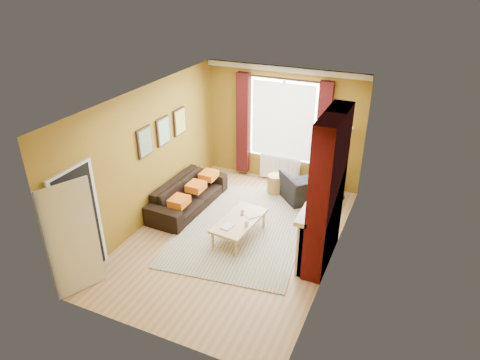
{
  "coord_description": "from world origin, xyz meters",
  "views": [
    {
      "loc": [
        2.95,
        -6.37,
        4.89
      ],
      "look_at": [
        0.0,
        0.25,
        1.15
      ],
      "focal_mm": 32.0,
      "sensor_mm": 36.0,
      "label": 1
    }
  ],
  "objects_px": {
    "armchair": "(307,187)",
    "wicker_stool": "(275,184)",
    "coffee_table": "(239,221)",
    "sofa": "(188,194)",
    "floor_lamp": "(346,143)"
  },
  "relations": [
    {
      "from": "sofa",
      "to": "floor_lamp",
      "type": "xyz_separation_m",
      "value": [
        2.97,
        1.76,
        1.04
      ]
    },
    {
      "from": "sofa",
      "to": "armchair",
      "type": "distance_m",
      "value": 2.67
    },
    {
      "from": "sofa",
      "to": "floor_lamp",
      "type": "relative_size",
      "value": 1.25
    },
    {
      "from": "coffee_table",
      "to": "floor_lamp",
      "type": "height_order",
      "value": "floor_lamp"
    },
    {
      "from": "coffee_table",
      "to": "floor_lamp",
      "type": "relative_size",
      "value": 0.77
    },
    {
      "from": "sofa",
      "to": "coffee_table",
      "type": "xyz_separation_m",
      "value": [
        1.51,
        -0.63,
        0.06
      ]
    },
    {
      "from": "coffee_table",
      "to": "wicker_stool",
      "type": "relative_size",
      "value": 2.91
    },
    {
      "from": "armchair",
      "to": "wicker_stool",
      "type": "relative_size",
      "value": 2.26
    },
    {
      "from": "sofa",
      "to": "wicker_stool",
      "type": "relative_size",
      "value": 4.76
    },
    {
      "from": "coffee_table",
      "to": "armchair",
      "type": "bearing_deg",
      "value": 74.15
    },
    {
      "from": "wicker_stool",
      "to": "floor_lamp",
      "type": "xyz_separation_m",
      "value": [
        1.44,
        0.37,
        1.13
      ]
    },
    {
      "from": "coffee_table",
      "to": "floor_lamp",
      "type": "bearing_deg",
      "value": 63.97
    },
    {
      "from": "sofa",
      "to": "wicker_stool",
      "type": "bearing_deg",
      "value": -45.58
    },
    {
      "from": "armchair",
      "to": "floor_lamp",
      "type": "height_order",
      "value": "floor_lamp"
    },
    {
      "from": "armchair",
      "to": "wicker_stool",
      "type": "xyz_separation_m",
      "value": [
        -0.76,
        0.02,
        -0.11
      ]
    }
  ]
}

